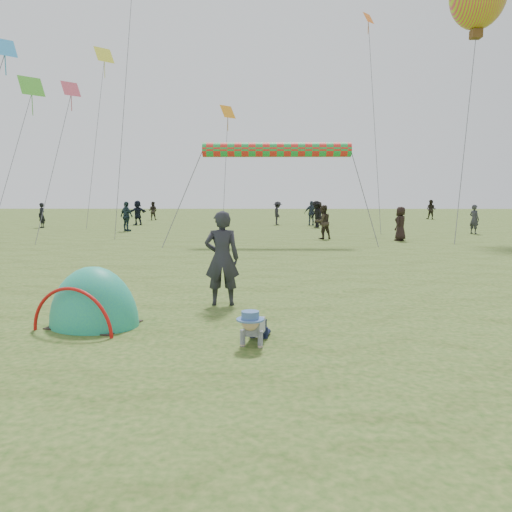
{
  "coord_description": "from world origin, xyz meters",
  "views": [
    {
      "loc": [
        0.91,
        -6.74,
        2.19
      ],
      "look_at": [
        0.77,
        2.89,
        1.0
      ],
      "focal_mm": 35.0,
      "sensor_mm": 36.0,
      "label": 1
    }
  ],
  "objects": [
    {
      "name": "crowd_person_3",
      "position": [
        1.97,
        29.5,
        0.84
      ],
      "size": [
        0.72,
        1.14,
        1.69
      ],
      "primitive_type": "imported",
      "rotation": [
        0.0,
        0.0,
        1.66
      ],
      "color": "black",
      "rests_on": "ground"
    },
    {
      "name": "crowd_person_10",
      "position": [
        4.94,
        29.39,
        0.84
      ],
      "size": [
        0.92,
        0.71,
        1.68
      ],
      "primitive_type": "imported",
      "rotation": [
        0.0,
        0.0,
        6.05
      ],
      "color": "black",
      "rests_on": "ground"
    },
    {
      "name": "diamond_kite_1",
      "position": [
        7.44,
        25.85,
        13.07
      ],
      "size": [
        0.82,
        0.82,
        0.67
      ],
      "primitive_type": "plane",
      "rotation": [
        1.05,
        0.0,
        0.79
      ],
      "color": "orange"
    },
    {
      "name": "crowd_person_13",
      "position": [
        3.87,
        17.84,
        0.84
      ],
      "size": [
        0.99,
        0.89,
        1.67
      ],
      "primitive_type": "imported",
      "rotation": [
        0.0,
        0.0,
        3.53
      ],
      "color": "#31281F",
      "rests_on": "ground"
    },
    {
      "name": "crowd_person_0",
      "position": [
        12.69,
        21.23,
        0.82
      ],
      "size": [
        0.62,
        0.71,
        1.63
      ],
      "primitive_type": "imported",
      "rotation": [
        0.0,
        0.0,
        2.05
      ],
      "color": "#2D2D34",
      "rests_on": "ground"
    },
    {
      "name": "ground",
      "position": [
        0.0,
        0.0,
        0.0
      ],
      "size": [
        140.0,
        140.0,
        0.0
      ],
      "primitive_type": "plane",
      "color": "#224A14"
    },
    {
      "name": "crowd_person_6",
      "position": [
        -13.66,
        25.91,
        0.82
      ],
      "size": [
        0.71,
        0.69,
        1.64
      ],
      "primitive_type": "imported",
      "rotation": [
        0.0,
        0.0,
        5.59
      ],
      "color": "black",
      "rests_on": "ground"
    },
    {
      "name": "crowd_person_2",
      "position": [
        4.36,
        28.79,
        0.87
      ],
      "size": [
        1.04,
        0.49,
        1.73
      ],
      "primitive_type": "imported",
      "rotation": [
        0.0,
        0.0,
        3.07
      ],
      "color": "#293441",
      "rests_on": "ground"
    },
    {
      "name": "popup_tent",
      "position": [
        -1.93,
        1.43,
        0.0
      ],
      "size": [
        1.86,
        1.69,
        2.0
      ],
      "primitive_type": "ellipsoid",
      "rotation": [
        0.0,
        0.0,
        -0.31
      ],
      "color": "teal",
      "rests_on": "ground"
    },
    {
      "name": "crowd_person_8",
      "position": [
        -7.2,
        22.81,
        0.89
      ],
      "size": [
        1.09,
        0.97,
        1.78
      ],
      "primitive_type": "imported",
      "rotation": [
        0.0,
        0.0,
        2.5
      ],
      "color": "#21353D",
      "rests_on": "ground"
    },
    {
      "name": "crawling_toddler",
      "position": [
        0.77,
        0.39,
        0.28
      ],
      "size": [
        0.65,
        0.82,
        0.55
      ],
      "primitive_type": null,
      "rotation": [
        0.0,
        0.0,
        -0.22
      ],
      "color": "black",
      "rests_on": "ground"
    },
    {
      "name": "crowd_person_1",
      "position": [
        15.75,
        37.59,
        0.86
      ],
      "size": [
        1.06,
        1.03,
        1.72
      ],
      "primitive_type": "imported",
      "rotation": [
        0.0,
        0.0,
        5.62
      ],
      "color": "black",
      "rests_on": "ground"
    },
    {
      "name": "rainbow_tube_kite",
      "position": [
        1.51,
        15.66,
        4.15
      ],
      "size": [
        6.53,
        0.64,
        0.64
      ],
      "primitive_type": "cylinder",
      "rotation": [
        0.0,
        1.57,
        0.0
      ],
      "color": "red"
    },
    {
      "name": "standing_adult",
      "position": [
        0.1,
        3.01,
        0.94
      ],
      "size": [
        0.71,
        0.49,
        1.88
      ],
      "primitive_type": "imported",
      "rotation": [
        0.0,
        0.0,
        3.21
      ],
      "color": "#25242C",
      "rests_on": "ground"
    },
    {
      "name": "crowd_person_9",
      "position": [
        4.45,
        26.42,
        0.88
      ],
      "size": [
        1.1,
        1.31,
        1.76
      ],
      "primitive_type": "imported",
      "rotation": [
        0.0,
        0.0,
        5.18
      ],
      "color": "black",
      "rests_on": "ground"
    },
    {
      "name": "crowd_person_7",
      "position": [
        -8.53,
        35.94,
        0.79
      ],
      "size": [
        0.83,
        0.68,
        1.58
      ],
      "primitive_type": "imported",
      "rotation": [
        0.0,
        0.0,
        3.03
      ],
      "color": "#2A241F",
      "rests_on": "ground"
    },
    {
      "name": "diamond_kite_5",
      "position": [
        -9.09,
        19.86,
        7.63
      ],
      "size": [
        0.95,
        0.95,
        0.77
      ],
      "primitive_type": "plane",
      "rotation": [
        1.05,
        0.0,
        0.79
      ],
      "color": "#C84154"
    },
    {
      "name": "crowd_person_5",
      "position": [
        -8.13,
        29.13,
        0.88
      ],
      "size": [
        1.49,
        1.55,
        1.76
      ],
      "primitive_type": "imported",
      "rotation": [
        0.0,
        0.0,
        3.97
      ],
      "color": "black",
      "rests_on": "ground"
    },
    {
      "name": "crowd_person_4",
      "position": [
        7.44,
        17.0,
        0.81
      ],
      "size": [
        0.89,
        0.94,
        1.62
      ],
      "primitive_type": "imported",
      "rotation": [
        0.0,
        0.0,
        4.06
      ],
      "color": "black",
      "rests_on": "ground"
    },
    {
      "name": "diamond_kite_4",
      "position": [
        -8.96,
        12.93,
        7.76
      ],
      "size": [
        0.87,
        0.87,
        0.71
      ],
      "primitive_type": "plane",
      "rotation": [
        1.05,
        0.0,
        0.79
      ],
      "color": "#2D95DD"
    },
    {
      "name": "diamond_kite_2",
      "position": [
        -10.37,
        29.87,
        12.0
      ],
      "size": [
        1.35,
        1.35,
        1.1
      ],
      "primitive_type": "plane",
      "rotation": [
        1.05,
        0.0,
        0.79
      ],
      "color": "yellow"
    },
    {
      "name": "diamond_kite_8",
      "position": [
        -1.41,
        26.69,
        7.55
      ],
      "size": [
        1.04,
        1.04,
        0.85
      ],
      "primitive_type": "plane",
      "rotation": [
        1.05,
        0.0,
        0.79
      ],
      "color": "orange"
    },
    {
      "name": "diamond_kite_3",
      "position": [
        -11.17,
        19.92,
        7.79
      ],
      "size": [
        1.27,
        1.27,
        1.04
      ],
      "primitive_type": "plane",
      "rotation": [
        1.05,
        0.0,
        0.79
      ],
      "color": "green"
    }
  ]
}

